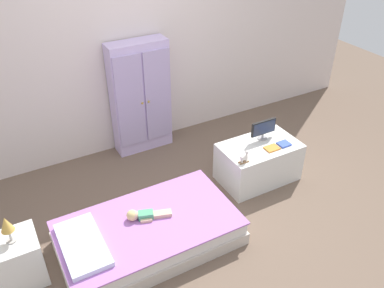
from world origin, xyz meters
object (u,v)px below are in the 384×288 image
(bed, at_px, (149,233))
(wardrobe, at_px, (141,98))
(tv_stand, at_px, (258,162))
(rocking_horse_toy, at_px, (245,157))
(book_blue, at_px, (284,144))
(nightstand, at_px, (19,260))
(tv_monitor, at_px, (264,128))
(doll, at_px, (141,215))
(table_lamp, at_px, (6,225))
(book_orange, at_px, (272,148))

(bed, distance_m, wardrobe, 1.66)
(tv_stand, bearing_deg, rocking_horse_toy, -152.21)
(rocking_horse_toy, relative_size, book_blue, 1.02)
(book_blue, bearing_deg, rocking_horse_toy, -174.20)
(nightstand, bearing_deg, tv_monitor, 5.22)
(bed, bearing_deg, wardrobe, 68.59)
(book_blue, bearing_deg, bed, -173.46)
(wardrobe, height_order, tv_stand, wardrobe)
(doll, bearing_deg, table_lamp, 175.73)
(table_lamp, distance_m, wardrobe, 2.08)
(tv_stand, bearing_deg, nightstand, -176.56)
(tv_stand, relative_size, book_orange, 5.65)
(bed, distance_m, book_orange, 1.50)
(table_lamp, relative_size, tv_stand, 0.29)
(nightstand, height_order, table_lamp, table_lamp)
(doll, distance_m, wardrobe, 1.56)
(bed, height_order, doll, doll)
(rocking_horse_toy, xyz_separation_m, book_blue, (0.53, 0.05, -0.05))
(nightstand, bearing_deg, bed, -8.19)
(wardrobe, height_order, tv_monitor, wardrobe)
(tv_stand, distance_m, rocking_horse_toy, 0.45)
(table_lamp, bearing_deg, tv_monitor, 5.22)
(doll, xyz_separation_m, tv_stand, (1.43, 0.22, -0.08))
(nightstand, distance_m, rocking_horse_toy, 2.14)
(bed, relative_size, book_orange, 10.67)
(tv_monitor, relative_size, rocking_horse_toy, 2.33)
(book_orange, distance_m, book_blue, 0.16)
(tv_monitor, bearing_deg, bed, -165.59)
(doll, relative_size, wardrobe, 0.30)
(table_lamp, distance_m, book_blue, 2.65)
(table_lamp, xyz_separation_m, tv_stand, (2.43, 0.15, -0.37))
(book_blue, bearing_deg, book_orange, 180.00)
(bed, distance_m, rocking_horse_toy, 1.14)
(tv_stand, relative_size, rocking_horse_toy, 6.49)
(table_lamp, height_order, tv_stand, table_lamp)
(rocking_horse_toy, relative_size, book_orange, 0.87)
(table_lamp, height_order, rocking_horse_toy, table_lamp)
(table_lamp, distance_m, tv_monitor, 2.53)
(wardrobe, xyz_separation_m, book_blue, (1.03, -1.28, -0.22))
(tv_stand, relative_size, book_blue, 6.65)
(rocking_horse_toy, bearing_deg, nightstand, 179.47)
(table_lamp, relative_size, rocking_horse_toy, 1.90)
(doll, height_order, tv_stand, tv_stand)
(nightstand, xyz_separation_m, wardrobe, (1.61, 1.31, 0.44))
(nightstand, relative_size, tv_stand, 0.52)
(tv_monitor, bearing_deg, table_lamp, -174.78)
(bed, bearing_deg, doll, 115.65)
(bed, bearing_deg, table_lamp, 171.81)
(doll, xyz_separation_m, wardrobe, (0.61, 1.39, 0.36))
(bed, height_order, nightstand, nightstand)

